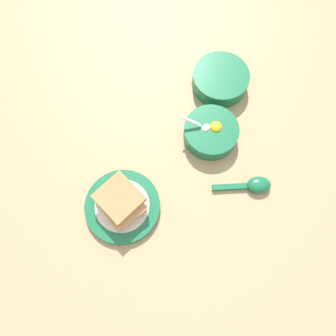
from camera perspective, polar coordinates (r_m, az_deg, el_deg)
The scene contains 6 objects.
ground_plane at distance 0.87m, azimuth 4.35°, elevation 1.79°, with size 3.00×3.00×0.00m, color tan.
egg_bowl at distance 0.88m, azimuth 7.48°, elevation 6.21°, with size 0.14×0.14×0.08m.
toast_plate at distance 0.83m, azimuth -7.91°, elevation -6.62°, with size 0.19×0.19×0.02m.
toast_sandwich at distance 0.80m, azimuth -8.32°, elevation -5.88°, with size 0.10×0.11×0.06m.
soup_spoon at distance 0.86m, azimuth 14.69°, elevation -2.91°, with size 0.13×0.12×0.03m.
congee_bowl at distance 0.96m, azimuth 9.11°, elevation 15.01°, with size 0.16×0.16×0.05m.
Camera 1 is at (-0.26, -0.18, 0.82)m, focal length 35.00 mm.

